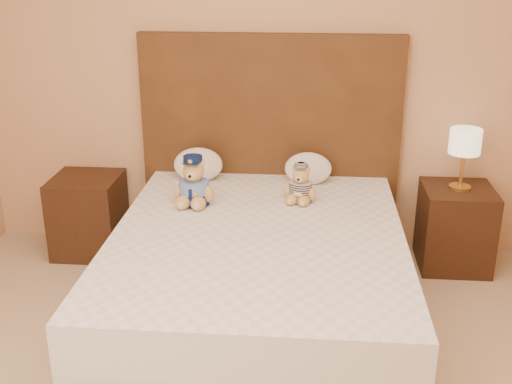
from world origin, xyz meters
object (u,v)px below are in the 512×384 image
Objects in this scene: pillow_left at (198,163)px; nightstand_left at (89,215)px; bed at (258,277)px; teddy_police at (194,181)px; pillow_right at (308,167)px; nightstand_right at (455,227)px; lamp at (465,144)px; teddy_prisoner at (301,184)px.

nightstand_left is at bearing -177.80° from pillow_left.
teddy_police is at bearing 137.56° from bed.
pillow_right is at bearing 72.33° from bed.
nightstand_right is 1.38× the size of lamp.
teddy_police reaches higher than teddy_prisoner.
nightstand_left is 2.56m from lamp.
lamp is at bearing 19.05° from teddy_police.
nightstand_right is at bearing 29.92° from teddy_prisoner.
pillow_right is (-0.99, 0.03, -0.19)m from lamp.
pillow_left reaches higher than nightstand_left.
teddy_police is (-1.67, -0.42, 0.43)m from nightstand_right.
bed is at bearing -37.35° from teddy_police.
bed is at bearing -60.45° from pillow_left.
lamp is at bearing 29.92° from teddy_prisoner.
pillow_right is (0.68, 0.45, -0.04)m from teddy_police.
lamp is (1.25, 0.80, 0.57)m from bed.
pillow_left is (-1.72, 0.03, 0.39)m from nightstand_right.
nightstand_right is 1.78× the size of pillow_right.
pillow_right is at bearing 178.26° from lamp.
teddy_police is (0.83, -0.42, 0.43)m from nightstand_left.
teddy_prisoner is 0.76× the size of pillow_right.
teddy_police is 0.82m from pillow_right.
teddy_police is at bearing -83.58° from pillow_left.
teddy_police is 0.45m from pillow_left.
teddy_police is 0.65m from teddy_prisoner.
bed is 0.95m from pillow_right.
teddy_prisoner is at bearing -162.96° from nightstand_right.
pillow_left is at bearing 101.50° from teddy_police.
lamp is 1.31× the size of teddy_police.
bed is at bearing -32.62° from nightstand_left.
pillow_left is at bearing 119.55° from bed.
pillow_left is at bearing 166.38° from teddy_prisoner.
teddy_police is at bearing -158.23° from teddy_prisoner.
lamp is at bearing 0.00° from nightstand_left.
nightstand_left is (-1.25, 0.80, -0.00)m from bed.
nightstand_left is at bearing 147.38° from bed.
teddy_police reaches higher than nightstand_right.
teddy_police is 0.93× the size of pillow_left.
nightstand_right is (1.25, 0.80, -0.00)m from bed.
lamp is 1.00m from pillow_right.
nightstand_right is at bearing 0.00° from lamp.
nightstand_right is 2.34× the size of teddy_prisoner.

